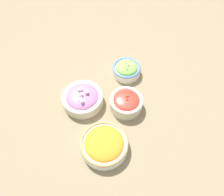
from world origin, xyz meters
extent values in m
plane|color=#75664C|center=(0.00, 0.00, 0.00)|extent=(3.00, 3.00, 0.00)
cylinder|color=beige|center=(0.05, 0.05, 0.03)|extent=(0.14, 0.14, 0.05)
torus|color=silver|center=(0.05, 0.05, 0.05)|extent=(0.14, 0.14, 0.01)
ellipsoid|color=red|center=(0.05, 0.05, 0.05)|extent=(0.11, 0.11, 0.03)
ellipsoid|color=red|center=(0.04, 0.05, 0.07)|extent=(0.01, 0.01, 0.01)
ellipsoid|color=red|center=(0.06, 0.04, 0.07)|extent=(0.01, 0.01, 0.01)
ellipsoid|color=red|center=(0.03, 0.07, 0.07)|extent=(0.01, 0.01, 0.01)
ellipsoid|color=red|center=(0.04, 0.05, 0.07)|extent=(0.01, 0.01, 0.01)
cylinder|color=silver|center=(-0.13, 0.13, 0.02)|extent=(0.13, 0.13, 0.04)
torus|color=#4766B7|center=(-0.13, 0.13, 0.04)|extent=(0.13, 0.13, 0.01)
ellipsoid|color=#7ABC4C|center=(-0.13, 0.13, 0.04)|extent=(0.11, 0.11, 0.05)
ellipsoid|color=#99D166|center=(-0.11, 0.12, 0.07)|extent=(0.01, 0.01, 0.01)
ellipsoid|color=#99D166|center=(-0.10, 0.12, 0.06)|extent=(0.01, 0.01, 0.01)
ellipsoid|color=#99D166|center=(-0.12, 0.13, 0.07)|extent=(0.01, 0.01, 0.01)
ellipsoid|color=#99D166|center=(-0.14, 0.15, 0.07)|extent=(0.01, 0.01, 0.01)
ellipsoid|color=#99D166|center=(-0.14, 0.13, 0.07)|extent=(0.01, 0.01, 0.01)
cylinder|color=beige|center=(-0.05, -0.12, 0.02)|extent=(0.18, 0.18, 0.05)
torus|color=silver|center=(-0.05, -0.12, 0.05)|extent=(0.18, 0.18, 0.01)
ellipsoid|color=#9E5B8E|center=(-0.05, -0.12, 0.05)|extent=(0.14, 0.14, 0.04)
cube|color=#C699C1|center=(-0.04, -0.12, 0.07)|extent=(0.02, 0.02, 0.01)
cube|color=#C699C1|center=(-0.04, -0.10, 0.07)|extent=(0.02, 0.02, 0.01)
cube|color=#C699C1|center=(-0.01, -0.13, 0.07)|extent=(0.01, 0.01, 0.01)
cube|color=#C699C1|center=(-0.06, -0.12, 0.07)|extent=(0.02, 0.02, 0.01)
cube|color=#C699C1|center=(-0.02, -0.13, 0.07)|extent=(0.01, 0.01, 0.01)
cylinder|color=white|center=(0.19, -0.11, 0.02)|extent=(0.18, 0.18, 0.04)
torus|color=#997A4C|center=(0.19, -0.11, 0.04)|extent=(0.18, 0.18, 0.01)
ellipsoid|color=orange|center=(0.19, -0.11, 0.04)|extent=(0.15, 0.15, 0.04)
camera|label=1|loc=(0.50, -0.21, 0.81)|focal=35.00mm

